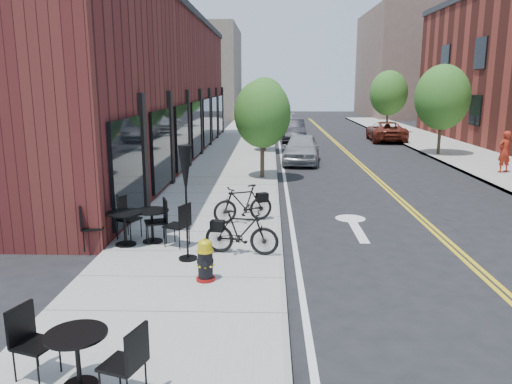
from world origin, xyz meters
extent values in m
plane|color=black|center=(0.00, 0.00, 0.00)|extent=(120.00, 120.00, 0.00)
cube|color=#9E9B93|center=(-2.00, 10.00, 0.06)|extent=(4.00, 70.00, 0.12)
cube|color=#4D1919|center=(-6.50, 14.00, 3.50)|extent=(5.00, 28.00, 7.00)
cube|color=#726656|center=(-8.00, 48.00, 5.00)|extent=(8.00, 14.00, 10.00)
cube|color=brown|center=(16.00, 50.00, 6.00)|extent=(10.00, 16.00, 12.00)
cylinder|color=#382B1E|center=(-0.60, 9.00, 0.93)|extent=(0.16, 0.16, 1.61)
ellipsoid|color=#326A21|center=(-0.60, 9.00, 2.61)|extent=(2.20, 2.20, 2.64)
cylinder|color=#382B1E|center=(-0.60, 17.00, 0.96)|extent=(0.16, 0.16, 1.68)
ellipsoid|color=#326A21|center=(-0.60, 17.00, 2.72)|extent=(2.30, 2.30, 2.76)
cylinder|color=#382B1E|center=(-0.60, 25.00, 0.91)|extent=(0.16, 0.16, 1.57)
ellipsoid|color=#326A21|center=(-0.60, 25.00, 2.54)|extent=(2.10, 2.10, 2.52)
cylinder|color=#382B1E|center=(-0.60, 33.00, 0.98)|extent=(0.16, 0.16, 1.71)
ellipsoid|color=#326A21|center=(-0.60, 33.00, 2.79)|extent=(2.40, 2.40, 2.88)
cylinder|color=#382B1E|center=(8.60, 16.00, 1.03)|extent=(0.16, 0.16, 1.82)
ellipsoid|color=#326A21|center=(8.60, 16.00, 3.06)|extent=(2.80, 2.80, 3.36)
cylinder|color=#382B1E|center=(8.60, 28.00, 1.03)|extent=(0.16, 0.16, 1.82)
ellipsoid|color=#326A21|center=(8.60, 28.00, 3.06)|extent=(2.80, 2.80, 3.36)
cylinder|color=maroon|center=(-1.50, -1.66, 0.15)|extent=(0.39, 0.39, 0.05)
cylinder|color=black|center=(-1.50, -1.66, 0.42)|extent=(0.30, 0.30, 0.54)
cylinder|color=gold|center=(-1.50, -1.66, 0.70)|extent=(0.34, 0.34, 0.04)
cylinder|color=gold|center=(-1.50, -1.66, 0.77)|extent=(0.29, 0.29, 0.13)
ellipsoid|color=gold|center=(-1.50, -1.66, 0.84)|extent=(0.28, 0.28, 0.16)
cylinder|color=gold|center=(-1.50, -1.66, 0.92)|extent=(0.05, 0.05, 0.05)
imported|color=black|center=(-1.00, 2.42, 0.62)|extent=(1.72, 1.12, 1.01)
imported|color=black|center=(-0.90, -0.16, 0.61)|extent=(1.68, 0.71, 0.98)
cylinder|color=black|center=(-2.60, -5.08, 0.47)|extent=(0.07, 0.07, 0.69)
cylinder|color=black|center=(-2.60, -5.08, 0.82)|extent=(0.94, 0.94, 0.03)
cylinder|color=black|center=(-3.60, 0.39, 0.14)|extent=(0.60, 0.60, 0.03)
cylinder|color=black|center=(-3.60, 0.39, 0.50)|extent=(0.08, 0.08, 0.75)
cylinder|color=black|center=(-3.60, 0.39, 0.88)|extent=(1.04, 1.04, 0.03)
cylinder|color=black|center=(-3.03, 0.64, 0.14)|extent=(0.61, 0.61, 0.03)
cylinder|color=black|center=(-3.03, 0.64, 0.50)|extent=(0.08, 0.08, 0.73)
cylinder|color=black|center=(-3.03, 0.64, 0.87)|extent=(1.05, 1.05, 0.03)
cylinder|color=black|center=(-2.01, -0.53, 0.14)|extent=(0.39, 0.39, 0.04)
cylinder|color=black|center=(-2.01, -0.53, 1.31)|extent=(0.04, 0.04, 2.33)
cone|color=black|center=(-2.01, -0.53, 2.02)|extent=(0.28, 0.28, 1.03)
imported|color=#93959B|center=(1.21, 13.40, 0.70)|extent=(2.11, 4.28, 1.41)
imported|color=black|center=(1.17, 22.80, 0.73)|extent=(1.65, 4.44, 1.45)
imported|color=#A8A8AC|center=(0.80, 29.89, 0.69)|extent=(2.21, 4.86, 1.38)
imported|color=maroon|center=(7.40, 22.93, 0.66)|extent=(2.45, 4.85, 1.32)
imported|color=#A02615|center=(9.43, 10.37, 0.99)|extent=(0.74, 0.61, 1.73)
camera|label=1|loc=(-0.30, -10.46, 3.74)|focal=35.00mm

